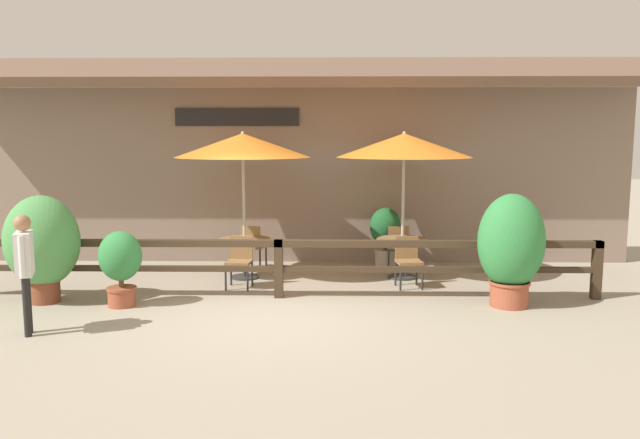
# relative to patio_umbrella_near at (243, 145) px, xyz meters

# --- Properties ---
(ground_plane) EXTENTS (60.00, 60.00, 0.00)m
(ground_plane) POSITION_rel_patio_umbrella_near_xyz_m (0.75, -2.47, -2.45)
(ground_plane) COLOR #9E937F
(building_facade) EXTENTS (14.28, 1.49, 4.23)m
(building_facade) POSITION_rel_patio_umbrella_near_xyz_m (0.75, 1.63, -0.28)
(building_facade) COLOR gray
(building_facade) RESTS_ON ground
(patio_railing) EXTENTS (10.40, 0.14, 0.95)m
(patio_railing) POSITION_rel_patio_umbrella_near_xyz_m (0.75, -1.42, -1.75)
(patio_railing) COLOR #3D2D1E
(patio_railing) RESTS_ON ground
(patio_umbrella_near) EXTENTS (2.46, 2.46, 2.70)m
(patio_umbrella_near) POSITION_rel_patio_umbrella_near_xyz_m (0.00, 0.00, 0.00)
(patio_umbrella_near) COLOR #B7B2A8
(patio_umbrella_near) RESTS_ON ground
(dining_table_near) EXTENTS (0.96, 0.96, 0.74)m
(dining_table_near) POSITION_rel_patio_umbrella_near_xyz_m (0.00, 0.00, -1.86)
(dining_table_near) COLOR olive
(dining_table_near) RESTS_ON ground
(chair_near_streetside) EXTENTS (0.45, 0.45, 0.88)m
(chair_near_streetside) POSITION_rel_patio_umbrella_near_xyz_m (0.02, -0.73, -1.95)
(chair_near_streetside) COLOR olive
(chair_near_streetside) RESTS_ON ground
(chair_near_wallside) EXTENTS (0.50, 0.50, 0.88)m
(chair_near_wallside) POSITION_rel_patio_umbrella_near_xyz_m (0.06, 0.73, -1.95)
(chair_near_wallside) COLOR olive
(chair_near_wallside) RESTS_ON ground
(patio_umbrella_middle) EXTENTS (2.46, 2.46, 2.70)m
(patio_umbrella_middle) POSITION_rel_patio_umbrella_near_xyz_m (2.92, 0.05, 0.00)
(patio_umbrella_middle) COLOR #B7B2A8
(patio_umbrella_middle) RESTS_ON ground
(dining_table_middle) EXTENTS (0.96, 0.96, 0.74)m
(dining_table_middle) POSITION_rel_patio_umbrella_near_xyz_m (2.92, 0.05, -1.86)
(dining_table_middle) COLOR olive
(dining_table_middle) RESTS_ON ground
(chair_middle_streetside) EXTENTS (0.47, 0.47, 0.88)m
(chair_middle_streetside) POSITION_rel_patio_umbrella_near_xyz_m (2.94, -0.66, -1.95)
(chair_middle_streetside) COLOR olive
(chair_middle_streetside) RESTS_ON ground
(chair_middle_wallside) EXTENTS (0.46, 0.46, 0.88)m
(chair_middle_wallside) POSITION_rel_patio_umbrella_near_xyz_m (2.90, 0.75, -1.95)
(chair_middle_wallside) COLOR olive
(chair_middle_wallside) RESTS_ON ground
(potted_plant_broad_leaf) EXTENTS (1.01, 0.91, 1.75)m
(potted_plant_broad_leaf) POSITION_rel_patio_umbrella_near_xyz_m (4.35, -1.88, -1.51)
(potted_plant_broad_leaf) COLOR #9E4C33
(potted_plant_broad_leaf) RESTS_ON ground
(potted_plant_tall_tropical) EXTENTS (1.16, 1.04, 1.70)m
(potted_plant_tall_tropical) POSITION_rel_patio_umbrella_near_xyz_m (-2.93, -1.78, -1.50)
(potted_plant_tall_tropical) COLOR brown
(potted_plant_tall_tropical) RESTS_ON ground
(potted_plant_corner_fern) EXTENTS (0.66, 0.59, 1.17)m
(potted_plant_corner_fern) POSITION_rel_patio_umbrella_near_xyz_m (-1.64, -1.98, -1.76)
(potted_plant_corner_fern) COLOR #9E4C33
(potted_plant_corner_fern) RESTS_ON ground
(potted_plant_small_flowering) EXTENTS (0.62, 0.56, 1.19)m
(potted_plant_small_flowering) POSITION_rel_patio_umbrella_near_xyz_m (2.69, 1.08, -1.75)
(potted_plant_small_flowering) COLOR #B7AD99
(potted_plant_small_flowering) RESTS_ON ground
(pedestrian) EXTENTS (0.33, 0.54, 1.60)m
(pedestrian) POSITION_rel_patio_umbrella_near_xyz_m (-2.40, -3.41, -1.42)
(pedestrian) COLOR black
(pedestrian) RESTS_ON ground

